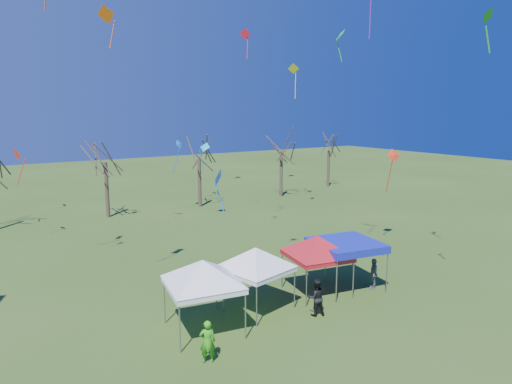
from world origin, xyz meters
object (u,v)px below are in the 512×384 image
(tree_2, at_px, (104,142))
(tent_blue, at_px, (346,245))
(person_green, at_px, (207,341))
(person_dark, at_px, (316,297))
(tree_4, at_px, (282,138))
(tree_5, at_px, (329,138))
(tree_3, at_px, (199,141))
(tent_white_west, at_px, (203,265))
(tent_red, at_px, (317,240))
(tent_white_mid, at_px, (256,252))
(person_grey, at_px, (374,273))

(tree_2, xyz_separation_m, tent_blue, (5.79, -22.25, -4.06))
(person_green, bearing_deg, person_dark, -147.58)
(tent_blue, bearing_deg, tree_2, 104.58)
(tree_4, distance_m, person_dark, 28.51)
(tree_5, bearing_deg, tree_2, -176.30)
(tree_3, height_order, tent_white_west, tree_3)
(tent_blue, bearing_deg, tent_red, 171.52)
(tent_white_west, bearing_deg, tent_red, 4.50)
(tent_white_mid, distance_m, person_dark, 3.30)
(tree_3, bearing_deg, person_green, -115.52)
(tree_5, relative_size, tent_white_mid, 2.03)
(tree_5, distance_m, tent_red, 32.45)
(tree_4, height_order, person_green, tree_4)
(tent_white_west, bearing_deg, tree_4, 47.87)
(tent_white_west, height_order, tent_red, tent_white_west)
(tent_blue, bearing_deg, person_dark, -153.62)
(tree_2, relative_size, person_grey, 5.22)
(tree_3, bearing_deg, tent_white_west, -115.74)
(tree_4, bearing_deg, tent_white_mid, -128.48)
(tree_5, xyz_separation_m, tent_white_west, (-28.38, -24.19, -2.92))
(tent_red, relative_size, tent_blue, 1.05)
(tree_2, bearing_deg, person_green, -97.45)
(tent_white_mid, height_order, person_dark, tent_white_mid)
(tree_3, relative_size, person_dark, 4.77)
(tree_3, height_order, tent_white_mid, tree_3)
(tent_white_mid, xyz_separation_m, person_grey, (6.29, -1.23, -1.90))
(tree_3, distance_m, person_dark, 24.85)
(tree_3, bearing_deg, person_dark, -104.10)
(tree_3, distance_m, tent_blue, 22.41)
(tree_4, bearing_deg, tree_2, 178.78)
(tree_2, xyz_separation_m, tent_white_west, (-2.29, -22.51, -3.48))
(person_green, xyz_separation_m, person_dark, (5.71, 0.80, 0.04))
(tent_blue, bearing_deg, tent_white_mid, 175.99)
(tent_blue, height_order, person_dark, tent_blue)
(tree_4, relative_size, tent_white_mid, 2.15)
(person_dark, bearing_deg, tree_3, -83.14)
(tree_5, bearing_deg, tent_red, -132.84)
(tent_white_mid, distance_m, person_grey, 6.69)
(person_dark, bearing_deg, person_green, 28.97)
(tree_4, bearing_deg, tent_red, -122.17)
(person_dark, bearing_deg, tree_5, -111.75)
(person_dark, bearing_deg, tent_blue, -132.66)
(tent_white_west, xyz_separation_m, tent_white_mid, (2.92, 0.62, -0.13))
(tent_white_west, bearing_deg, tent_white_mid, 11.95)
(tent_white_west, bearing_deg, person_grey, -3.81)
(tree_5, bearing_deg, tent_white_mid, -137.20)
(person_grey, xyz_separation_m, person_green, (-10.14, -1.58, 0.01))
(tree_5, bearing_deg, person_grey, -127.70)
(tree_2, relative_size, tent_white_west, 2.10)
(tree_5, relative_size, person_green, 4.73)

